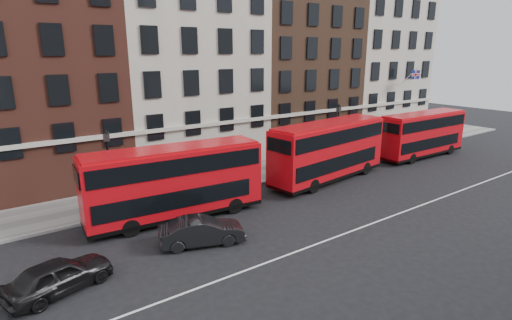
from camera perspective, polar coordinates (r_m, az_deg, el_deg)
ground at (r=24.73m, az=8.74°, el=-8.86°), size 120.00×120.00×0.00m
pavement at (r=32.51m, az=-4.21°, el=-2.64°), size 80.00×5.00×0.15m
kerb at (r=30.50m, az=-1.75°, el=-3.81°), size 80.00×0.30×0.16m
road_centre_line at (r=23.49m, az=12.18°, el=-10.38°), size 70.00×0.12×0.01m
building_terrace at (r=37.34m, az=-11.07°, el=15.28°), size 64.00×11.95×22.00m
bus_b at (r=24.73m, az=-11.59°, el=-2.96°), size 10.99×3.51×4.54m
bus_c at (r=32.03m, az=10.29°, el=1.46°), size 11.50×4.03×4.73m
bus_d at (r=42.07m, az=22.65°, el=3.52°), size 10.43×2.69×4.36m
car_rear at (r=19.67m, az=-26.34°, el=-14.57°), size 4.79×2.96×1.52m
car_front at (r=21.84m, az=-7.74°, el=-10.04°), size 4.80×2.98×1.49m
lamp_post_left at (r=26.49m, az=-20.24°, el=-0.94°), size 0.44×0.44×5.33m
lamp_post_right at (r=37.43m, az=11.59°, el=4.22°), size 0.44×0.44×5.33m
traffic_light at (r=48.54m, az=23.35°, el=4.99°), size 0.25×0.45×3.27m
iron_railings at (r=34.16m, az=-6.15°, el=-0.79°), size 6.60×0.06×1.00m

